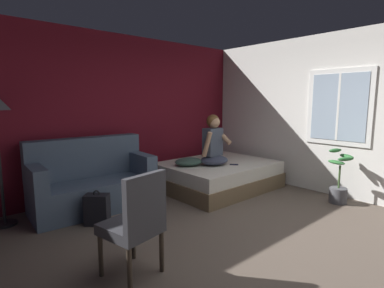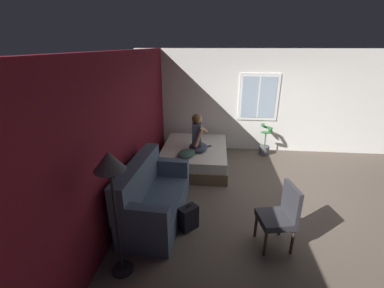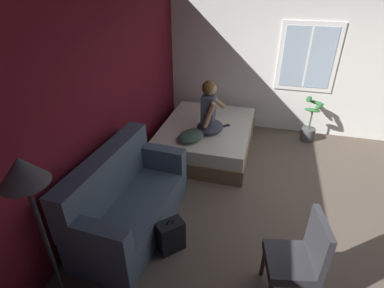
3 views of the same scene
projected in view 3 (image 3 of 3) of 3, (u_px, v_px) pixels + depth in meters
ground_plane at (329, 212)px, 4.05m from camera, size 40.00×40.00×0.00m
wall_back_accent at (111, 97)px, 4.07m from camera, size 9.80×0.16×2.70m
wall_side_with_window at (329, 65)px, 5.46m from camera, size 0.19×7.37×2.70m
bed at (206, 137)px, 5.41m from camera, size 2.00×1.56×0.48m
couch at (127, 202)px, 3.65m from camera, size 1.74×0.92×1.04m
side_chair at (300, 257)px, 2.78m from camera, size 0.54×0.54×0.98m
person_seated at (209, 111)px, 4.92m from camera, size 0.54×0.47×0.88m
backpack at (170, 236)px, 3.44m from camera, size 0.35×0.35×0.46m
throw_pillow at (191, 136)px, 4.79m from camera, size 0.58×0.52×0.14m
cell_phone at (226, 126)px, 5.25m from camera, size 0.15×0.15×0.01m
floor_lamp at (28, 188)px, 2.23m from camera, size 0.36×0.36×1.70m
potted_plant at (309, 126)px, 5.66m from camera, size 0.39×0.37×0.85m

